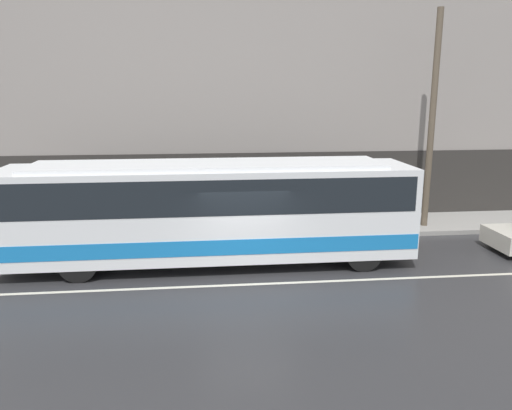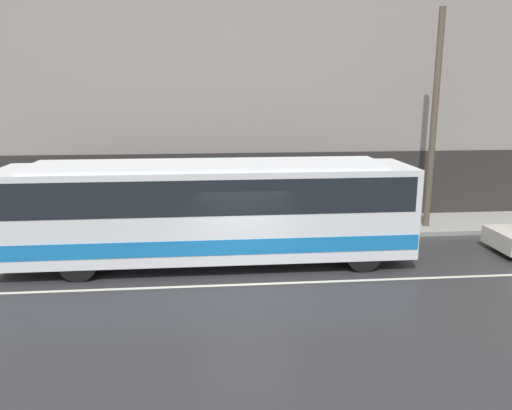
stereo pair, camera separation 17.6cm
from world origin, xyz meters
name	(u,v)px [view 1 (the left image)]	position (x,y,z in m)	size (l,w,h in m)	color
ground_plane	(247,285)	(0.00, 0.00, 0.00)	(60.00, 60.00, 0.00)	#2D2D30
sidewalk	(234,229)	(0.00, 5.43, 0.08)	(60.00, 2.86, 0.17)	gray
building_facade	(230,52)	(0.00, 7.00, 6.63)	(60.00, 0.35, 13.69)	gray
lane_stripe	(247,285)	(0.00, 0.00, 0.00)	(54.00, 0.14, 0.01)	beige
transit_bus	(210,208)	(-0.95, 1.87, 1.76)	(12.18, 2.61, 3.13)	white
utility_pole_near	(432,121)	(7.27, 4.87, 4.11)	(0.23, 0.23, 7.90)	brown
pedestrian_waiting	(83,208)	(-5.69, 6.25, 0.85)	(0.36, 0.36, 1.51)	maroon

